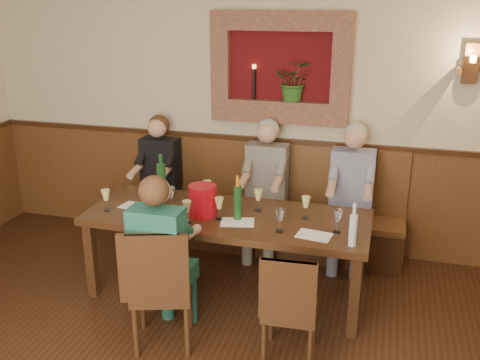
{
  "coord_description": "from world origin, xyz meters",
  "views": [
    {
      "loc": [
        1.25,
        -2.17,
        2.5
      ],
      "look_at": [
        0.1,
        1.9,
        1.05
      ],
      "focal_mm": 40.0,
      "sensor_mm": 36.0,
      "label": 1
    }
  ],
  "objects_px": {
    "bench": "(254,218)",
    "person_chair_front": "(164,274)",
    "person_bench_mid": "(265,201)",
    "person_bench_right": "(349,209)",
    "dining_table": "(227,222)",
    "chair_near_right": "(290,327)",
    "person_bench_left": "(158,191)",
    "chair_near_left": "(163,310)",
    "water_bottle": "(353,229)",
    "spittoon_bucket": "(203,201)",
    "wine_bottle_green_a": "(238,202)",
    "wine_bottle_green_b": "(162,181)"
  },
  "relations": [
    {
      "from": "wine_bottle_green_a",
      "to": "wine_bottle_green_b",
      "type": "bearing_deg",
      "value": 162.95
    },
    {
      "from": "spittoon_bucket",
      "to": "water_bottle",
      "type": "bearing_deg",
      "value": -11.11
    },
    {
      "from": "dining_table",
      "to": "person_bench_left",
      "type": "height_order",
      "value": "person_bench_left"
    },
    {
      "from": "dining_table",
      "to": "person_bench_right",
      "type": "xyz_separation_m",
      "value": [
        0.97,
        0.84,
        -0.1
      ]
    },
    {
      "from": "dining_table",
      "to": "person_bench_right",
      "type": "bearing_deg",
      "value": 40.87
    },
    {
      "from": "person_bench_left",
      "to": "bench",
      "type": "bearing_deg",
      "value": 5.81
    },
    {
      "from": "person_bench_left",
      "to": "person_bench_right",
      "type": "relative_size",
      "value": 0.97
    },
    {
      "from": "bench",
      "to": "person_bench_right",
      "type": "distance_m",
      "value": 1.01
    },
    {
      "from": "chair_near_right",
      "to": "water_bottle",
      "type": "relative_size",
      "value": 2.58
    },
    {
      "from": "person_chair_front",
      "to": "person_bench_mid",
      "type": "bearing_deg",
      "value": 76.61
    },
    {
      "from": "person_chair_front",
      "to": "water_bottle",
      "type": "bearing_deg",
      "value": 18.84
    },
    {
      "from": "person_chair_front",
      "to": "chair_near_right",
      "type": "bearing_deg",
      "value": 1.42
    },
    {
      "from": "wine_bottle_green_a",
      "to": "person_bench_right",
      "type": "bearing_deg",
      "value": 46.98
    },
    {
      "from": "chair_near_right",
      "to": "person_bench_left",
      "type": "xyz_separation_m",
      "value": [
        -1.72,
        1.6,
        0.31
      ]
    },
    {
      "from": "water_bottle",
      "to": "wine_bottle_green_a",
      "type": "bearing_deg",
      "value": 165.24
    },
    {
      "from": "water_bottle",
      "to": "chair_near_left",
      "type": "bearing_deg",
      "value": -158.59
    },
    {
      "from": "dining_table",
      "to": "person_chair_front",
      "type": "relative_size",
      "value": 1.77
    },
    {
      "from": "chair_near_left",
      "to": "spittoon_bucket",
      "type": "distance_m",
      "value": 0.97
    },
    {
      "from": "bench",
      "to": "person_chair_front",
      "type": "relative_size",
      "value": 2.22
    },
    {
      "from": "bench",
      "to": "chair_near_left",
      "type": "relative_size",
      "value": 3.06
    },
    {
      "from": "dining_table",
      "to": "bench",
      "type": "height_order",
      "value": "bench"
    },
    {
      "from": "person_bench_mid",
      "to": "person_chair_front",
      "type": "height_order",
      "value": "person_bench_mid"
    },
    {
      "from": "chair_near_right",
      "to": "wine_bottle_green_a",
      "type": "height_order",
      "value": "wine_bottle_green_a"
    },
    {
      "from": "dining_table",
      "to": "bench",
      "type": "relative_size",
      "value": 0.8
    },
    {
      "from": "bench",
      "to": "person_bench_right",
      "type": "bearing_deg",
      "value": -6.18
    },
    {
      "from": "chair_near_right",
      "to": "person_chair_front",
      "type": "relative_size",
      "value": 0.63
    },
    {
      "from": "person_chair_front",
      "to": "spittoon_bucket",
      "type": "height_order",
      "value": "person_chair_front"
    },
    {
      "from": "chair_near_right",
      "to": "water_bottle",
      "type": "xyz_separation_m",
      "value": [
        0.37,
        0.43,
        0.63
      ]
    },
    {
      "from": "spittoon_bucket",
      "to": "water_bottle",
      "type": "height_order",
      "value": "water_bottle"
    },
    {
      "from": "chair_near_right",
      "to": "person_bench_mid",
      "type": "relative_size",
      "value": 0.62
    },
    {
      "from": "chair_near_right",
      "to": "spittoon_bucket",
      "type": "bearing_deg",
      "value": 139.48
    },
    {
      "from": "dining_table",
      "to": "wine_bottle_green_a",
      "type": "height_order",
      "value": "wine_bottle_green_a"
    },
    {
      "from": "chair_near_right",
      "to": "person_bench_mid",
      "type": "height_order",
      "value": "person_bench_mid"
    },
    {
      "from": "chair_near_left",
      "to": "wine_bottle_green_a",
      "type": "relative_size",
      "value": 2.59
    },
    {
      "from": "dining_table",
      "to": "person_bench_left",
      "type": "relative_size",
      "value": 1.77
    },
    {
      "from": "chair_near_right",
      "to": "person_bench_right",
      "type": "relative_size",
      "value": 0.61
    },
    {
      "from": "person_bench_left",
      "to": "person_bench_mid",
      "type": "xyz_separation_m",
      "value": [
        1.15,
        -0.0,
        0.01
      ]
    },
    {
      "from": "water_bottle",
      "to": "bench",
      "type": "bearing_deg",
      "value": 130.11
    },
    {
      "from": "dining_table",
      "to": "chair_near_left",
      "type": "relative_size",
      "value": 2.45
    },
    {
      "from": "person_bench_right",
      "to": "water_bottle",
      "type": "height_order",
      "value": "person_bench_right"
    },
    {
      "from": "person_bench_mid",
      "to": "person_chair_front",
      "type": "xyz_separation_m",
      "value": [
        -0.39,
        -1.62,
        -0.02
      ]
    },
    {
      "from": "person_bench_mid",
      "to": "person_bench_right",
      "type": "xyz_separation_m",
      "value": [
        0.83,
        -0.0,
        0.0
      ]
    },
    {
      "from": "person_bench_left",
      "to": "wine_bottle_green_a",
      "type": "bearing_deg",
      "value": -38.96
    },
    {
      "from": "chair_near_left",
      "to": "person_bench_right",
      "type": "relative_size",
      "value": 0.7
    },
    {
      "from": "spittoon_bucket",
      "to": "person_bench_right",
      "type": "bearing_deg",
      "value": 38.51
    },
    {
      "from": "chair_near_left",
      "to": "person_bench_left",
      "type": "relative_size",
      "value": 0.72
    },
    {
      "from": "dining_table",
      "to": "chair_near_right",
      "type": "distance_m",
      "value": 1.11
    },
    {
      "from": "bench",
      "to": "chair_near_left",
      "type": "xyz_separation_m",
      "value": [
        -0.25,
        -1.79,
        -0.04
      ]
    },
    {
      "from": "person_bench_right",
      "to": "person_chair_front",
      "type": "height_order",
      "value": "person_bench_right"
    },
    {
      "from": "chair_near_left",
      "to": "water_bottle",
      "type": "distance_m",
      "value": 1.54
    }
  ]
}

